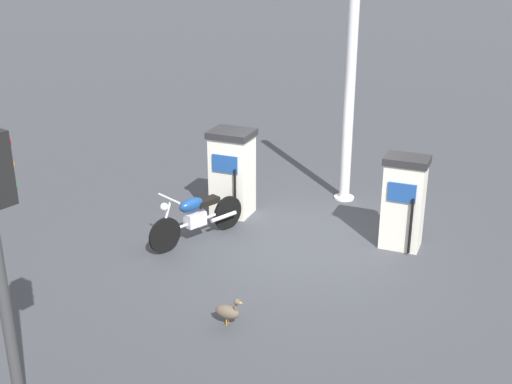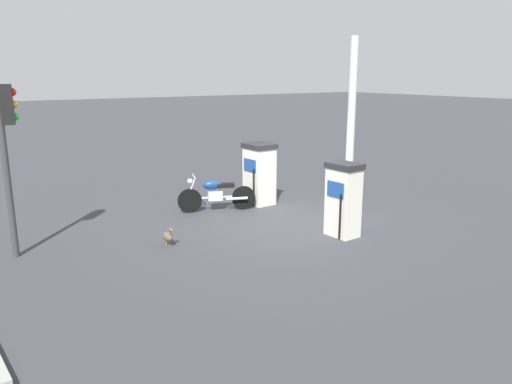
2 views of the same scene
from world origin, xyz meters
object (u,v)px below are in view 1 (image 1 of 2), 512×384
(wandering_duck, at_px, (228,311))
(canopy_support_pole, at_px, (349,97))
(roadside_traffic_light, at_px, (1,233))
(fuel_pump_far, at_px, (404,202))
(motorcycle_near_pump, at_px, (196,215))
(fuel_pump_near, at_px, (232,172))

(wandering_duck, relative_size, canopy_support_pole, 0.10)
(wandering_duck, relative_size, roadside_traffic_light, 0.13)
(fuel_pump_far, height_order, motorcycle_near_pump, fuel_pump_far)
(wandering_duck, bearing_deg, motorcycle_near_pump, -139.82)
(fuel_pump_far, bearing_deg, wandering_duck, -23.25)
(roadside_traffic_light, bearing_deg, fuel_pump_near, -173.08)
(fuel_pump_near, xyz_separation_m, motorcycle_near_pump, (1.33, 0.01, -0.35))
(fuel_pump_far, height_order, canopy_support_pole, canopy_support_pole)
(fuel_pump_far, bearing_deg, canopy_support_pole, -136.59)
(canopy_support_pole, bearing_deg, fuel_pump_far, 43.41)
(wandering_duck, bearing_deg, fuel_pump_near, -152.73)
(motorcycle_near_pump, distance_m, roadside_traffic_light, 5.04)
(fuel_pump_far, xyz_separation_m, canopy_support_pole, (-1.65, -1.56, 1.26))
(wandering_duck, xyz_separation_m, canopy_support_pole, (-5.06, -0.10, 1.87))
(roadside_traffic_light, height_order, canopy_support_pole, canopy_support_pole)
(motorcycle_near_pump, xyz_separation_m, roadside_traffic_light, (4.66, 0.72, 1.76))
(fuel_pump_near, relative_size, wandering_duck, 3.84)
(fuel_pump_far, bearing_deg, roadside_traffic_light, -22.52)
(wandering_duck, distance_m, roadside_traffic_light, 3.45)
(motorcycle_near_pump, distance_m, canopy_support_pole, 3.77)
(fuel_pump_far, relative_size, wandering_duck, 3.76)
(canopy_support_pole, bearing_deg, motorcycle_near_pump, -28.83)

